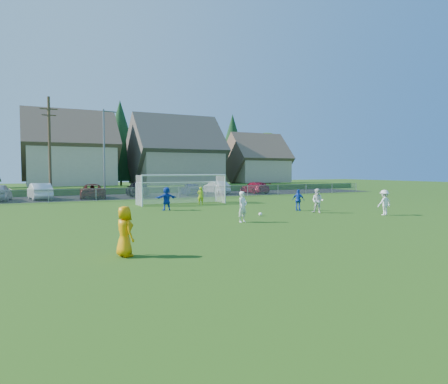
# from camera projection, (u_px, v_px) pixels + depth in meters

# --- Properties ---
(ground) EXTENTS (160.00, 160.00, 0.00)m
(ground) POSITION_uv_depth(u_px,v_px,m) (298.00, 229.00, 19.51)
(ground) COLOR #193D0C
(ground) RESTS_ON ground
(asphalt_lot) EXTENTS (60.00, 60.00, 0.00)m
(asphalt_lot) POSITION_uv_depth(u_px,v_px,m) (144.00, 196.00, 44.00)
(asphalt_lot) COLOR black
(asphalt_lot) RESTS_ON ground
(grass_embankment) EXTENTS (70.00, 6.00, 0.80)m
(grass_embankment) POSITION_uv_depth(u_px,v_px,m) (128.00, 189.00, 50.65)
(grass_embankment) COLOR #1E420F
(grass_embankment) RESTS_ON ground
(soccer_ball) EXTENTS (0.22, 0.22, 0.22)m
(soccer_ball) POSITION_uv_depth(u_px,v_px,m) (260.00, 214.00, 24.87)
(soccer_ball) COLOR white
(soccer_ball) RESTS_ON ground
(referee) EXTENTS (0.73, 0.93, 1.68)m
(referee) POSITION_uv_depth(u_px,v_px,m) (125.00, 231.00, 13.16)
(referee) COLOR orange
(referee) RESTS_ON ground
(player_white_a) EXTENTS (0.73, 0.61, 1.70)m
(player_white_a) POSITION_uv_depth(u_px,v_px,m) (243.00, 207.00, 21.84)
(player_white_a) COLOR white
(player_white_a) RESTS_ON ground
(player_white_b) EXTENTS (0.93, 0.99, 1.62)m
(player_white_b) POSITION_uv_depth(u_px,v_px,m) (318.00, 201.00, 26.52)
(player_white_b) COLOR white
(player_white_b) RESTS_ON ground
(player_white_c) EXTENTS (1.04, 0.60, 1.60)m
(player_white_c) POSITION_uv_depth(u_px,v_px,m) (384.00, 203.00, 25.31)
(player_white_c) COLOR white
(player_white_c) RESTS_ON ground
(player_blue_a) EXTENTS (0.79, 0.94, 1.50)m
(player_blue_a) POSITION_uv_depth(u_px,v_px,m) (298.00, 200.00, 28.07)
(player_blue_a) COLOR #133DB8
(player_blue_a) RESTS_ON ground
(player_blue_b) EXTENTS (1.55, 0.50, 1.67)m
(player_blue_b) POSITION_uv_depth(u_px,v_px,m) (166.00, 199.00, 28.32)
(player_blue_b) COLOR #133DB8
(player_blue_b) RESTS_ON ground
(goalkeeper) EXTENTS (0.64, 0.54, 1.48)m
(goalkeeper) POSITION_uv_depth(u_px,v_px,m) (201.00, 196.00, 33.05)
(goalkeeper) COLOR #C2E71B
(goalkeeper) RESTS_ON ground
(car_b) EXTENTS (2.22, 4.97, 1.58)m
(car_b) POSITION_uv_depth(u_px,v_px,m) (40.00, 191.00, 38.63)
(car_b) COLOR white
(car_b) RESTS_ON ground
(car_c) EXTENTS (2.98, 5.41, 1.44)m
(car_c) POSITION_uv_depth(u_px,v_px,m) (92.00, 191.00, 40.52)
(car_c) COLOR #500C09
(car_c) RESTS_ON ground
(car_d) EXTENTS (2.74, 5.49, 1.53)m
(car_d) POSITION_uv_depth(u_px,v_px,m) (138.00, 189.00, 43.52)
(car_d) COLOR black
(car_d) RESTS_ON ground
(car_e) EXTENTS (2.01, 4.29, 1.42)m
(car_e) POSITION_uv_depth(u_px,v_px,m) (191.00, 189.00, 45.12)
(car_e) COLOR #15164B
(car_e) RESTS_ON ground
(car_f) EXTENTS (1.75, 4.70, 1.54)m
(car_f) POSITION_uv_depth(u_px,v_px,m) (216.00, 187.00, 47.90)
(car_f) COLOR #BCBCBC
(car_f) RESTS_ON ground
(car_g) EXTENTS (2.01, 4.81, 1.39)m
(car_g) POSITION_uv_depth(u_px,v_px,m) (255.00, 188.00, 48.88)
(car_g) COLOR maroon
(car_g) RESTS_ON ground
(soccer_goal) EXTENTS (7.42, 1.90, 2.50)m
(soccer_goal) POSITION_uv_depth(u_px,v_px,m) (181.00, 185.00, 33.71)
(soccer_goal) COLOR white
(soccer_goal) RESTS_ON ground
(chainlink_fence) EXTENTS (52.06, 0.06, 1.20)m
(chainlink_fence) POSITION_uv_depth(u_px,v_px,m) (159.00, 193.00, 39.07)
(chainlink_fence) COLOR gray
(chainlink_fence) RESTS_ON ground
(streetlight) EXTENTS (1.38, 0.18, 9.00)m
(streetlight) POSITION_uv_depth(u_px,v_px,m) (105.00, 151.00, 40.39)
(streetlight) COLOR slate
(streetlight) RESTS_ON ground
(utility_pole) EXTENTS (1.60, 0.26, 10.00)m
(utility_pole) POSITION_uv_depth(u_px,v_px,m) (50.00, 147.00, 38.98)
(utility_pole) COLOR #473321
(utility_pole) RESTS_ON ground
(houses_row) EXTENTS (53.90, 11.45, 13.27)m
(houses_row) POSITION_uv_depth(u_px,v_px,m) (129.00, 139.00, 57.81)
(houses_row) COLOR tan
(houses_row) RESTS_ON ground
(tree_row) EXTENTS (65.98, 12.36, 13.80)m
(tree_row) POSITION_uv_depth(u_px,v_px,m) (113.00, 144.00, 63.00)
(tree_row) COLOR #382616
(tree_row) RESTS_ON ground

